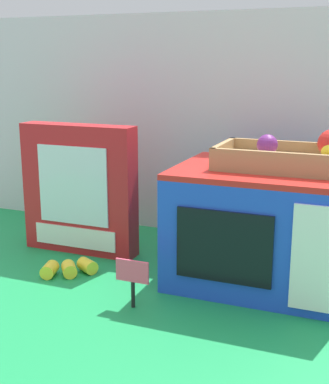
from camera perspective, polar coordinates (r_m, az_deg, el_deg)
ground_plane at (r=1.27m, az=2.00°, el=-8.28°), size 1.70×1.70×0.00m
display_back_panel at (r=1.46m, az=6.02°, el=6.91°), size 1.61×0.03×0.61m
toy_microwave at (r=1.18m, az=10.48°, el=-3.56°), size 0.38×0.30×0.26m
food_groups_crate at (r=1.16m, az=13.26°, el=3.69°), size 0.27×0.17×0.08m
cookie_set_box at (r=1.36m, az=-9.15°, el=0.27°), size 0.30×0.06×0.33m
price_sign at (r=1.06m, az=-3.47°, el=-9.03°), size 0.07×0.01×0.10m
loose_toy_banana at (r=1.25m, az=-10.25°, el=-8.07°), size 0.12×0.10×0.03m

